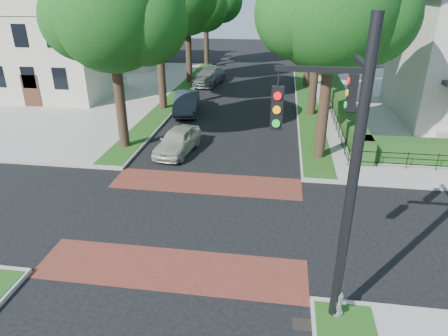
{
  "coord_description": "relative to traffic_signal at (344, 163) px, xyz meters",
  "views": [
    {
      "loc": [
        3.27,
        -13.51,
        8.59
      ],
      "look_at": [
        1.08,
        1.61,
        1.6
      ],
      "focal_mm": 32.0,
      "sensor_mm": 36.0,
      "label": 1
    }
  ],
  "objects": [
    {
      "name": "crosswalk_far",
      "position": [
        -4.89,
        7.61,
        -4.7
      ],
      "size": [
        9.0,
        2.2,
        0.01
      ],
      "primitive_type": "cube",
      "color": "maroon",
      "rests_on": "ground"
    },
    {
      "name": "house_left_far",
      "position": [
        -20.38,
        36.41,
        0.33
      ],
      "size": [
        10.0,
        9.0,
        10.14
      ],
      "color": "beige",
      "rests_on": "sidewalk_nw"
    },
    {
      "name": "parked_car_rear",
      "position": [
        -8.49,
        28.42,
        -3.95
      ],
      "size": [
        2.85,
        5.49,
        1.52
      ],
      "primitive_type": "imported",
      "rotation": [
        0.0,
        0.0,
        -0.14
      ],
      "color": "slate",
      "rests_on": "ground"
    },
    {
      "name": "grass_strip_nw",
      "position": [
        -10.29,
        23.51,
        -4.55
      ],
      "size": [
        1.6,
        29.8,
        0.02
      ],
      "primitive_type": "cube",
      "color": "#214714",
      "rests_on": "sidewalk_nw"
    },
    {
      "name": "tree_left_far",
      "position": [
        -10.29,
        28.63,
        2.41
      ],
      "size": [
        7.0,
        6.02,
        9.86
      ],
      "color": "black",
      "rests_on": "sidewalk_nw"
    },
    {
      "name": "traffic_signal",
      "position": [
        0.0,
        0.0,
        0.0
      ],
      "size": [
        2.17,
        2.0,
        8.0
      ],
      "color": "black",
      "rests_on": "sidewalk_se"
    },
    {
      "name": "fence_main_road",
      "position": [
        2.01,
        19.41,
        -4.11
      ],
      "size": [
        0.06,
        18.0,
        0.9
      ],
      "primitive_type": null,
      "color": "black",
      "rests_on": "sidewalk_ne"
    },
    {
      "name": "tree_left_near",
      "position": [
        -10.28,
        11.64,
        2.56
      ],
      "size": [
        7.5,
        6.45,
        10.2
      ],
      "color": "black",
      "rests_on": "sidewalk_nw"
    },
    {
      "name": "storm_drain",
      "position": [
        -0.59,
        -0.59,
        -4.7
      ],
      "size": [
        0.65,
        0.45,
        0.01
      ],
      "primitive_type": "cube",
      "color": "black",
      "rests_on": "ground"
    },
    {
      "name": "ground",
      "position": [
        -4.89,
        4.41,
        -4.71
      ],
      "size": [
        120.0,
        120.0,
        0.0
      ],
      "primitive_type": "plane",
      "color": "black",
      "rests_on": "ground"
    },
    {
      "name": "parked_car_middle",
      "position": [
        -8.44,
        18.85,
        -3.94
      ],
      "size": [
        2.27,
        4.86,
        1.54
      ],
      "primitive_type": "imported",
      "rotation": [
        0.0,
        0.0,
        0.14
      ],
      "color": "#222A33",
      "rests_on": "ground"
    },
    {
      "name": "tree_right_near",
      "position": [
        0.72,
        11.65,
        2.92
      ],
      "size": [
        7.75,
        6.67,
        10.66
      ],
      "color": "black",
      "rests_on": "sidewalk_ne"
    },
    {
      "name": "sidewalk_nw",
      "position": [
        -24.39,
        23.41,
        -4.63
      ],
      "size": [
        30.0,
        30.0,
        0.15
      ],
      "primitive_type": "cube",
      "color": "gray",
      "rests_on": "ground"
    },
    {
      "name": "tree_right_back",
      "position": [
        0.72,
        37.64,
        2.56
      ],
      "size": [
        7.5,
        6.45,
        10.2
      ],
      "color": "black",
      "rests_on": "sidewalk_ne"
    },
    {
      "name": "fire_hydrant",
      "position": [
        0.31,
        -0.19,
        -4.17
      ],
      "size": [
        0.43,
        0.45,
        0.81
      ],
      "rotation": [
        0.0,
        0.0,
        0.33
      ],
      "color": "#AEAEB1",
      "rests_on": "sidewalk_se"
    },
    {
      "name": "crosswalk_near",
      "position": [
        -4.89,
        1.21,
        -4.7
      ],
      "size": [
        9.0,
        2.2,
        0.01
      ],
      "primitive_type": "cube",
      "color": "maroon",
      "rests_on": "ground"
    },
    {
      "name": "tree_right_far",
      "position": [
        0.71,
        28.64,
        2.2
      ],
      "size": [
        7.25,
        6.23,
        9.74
      ],
      "color": "black",
      "rests_on": "sidewalk_ne"
    },
    {
      "name": "parked_car_front",
      "position": [
        -7.19,
        11.24,
        -4.01
      ],
      "size": [
        2.24,
        4.32,
        1.4
      ],
      "primitive_type": "imported",
      "rotation": [
        0.0,
        0.0,
        -0.15
      ],
      "color": "#B3B4A2",
      "rests_on": "ground"
    },
    {
      "name": "hedge_main_road",
      "position": [
        2.81,
        19.41,
        -3.96
      ],
      "size": [
        1.0,
        18.0,
        1.2
      ],
      "primitive_type": "cube",
      "color": "#193C15",
      "rests_on": "sidewalk_ne"
    },
    {
      "name": "grass_strip_ne",
      "position": [
        0.51,
        23.51,
        -4.55
      ],
      "size": [
        1.6,
        29.8,
        0.02
      ],
      "primitive_type": "cube",
      "color": "#214714",
      "rests_on": "sidewalk_ne"
    },
    {
      "name": "house_left_near",
      "position": [
        -20.38,
        22.41,
        0.33
      ],
      "size": [
        10.0,
        9.0,
        10.14
      ],
      "color": "beige",
      "rests_on": "sidewalk_nw"
    }
  ]
}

